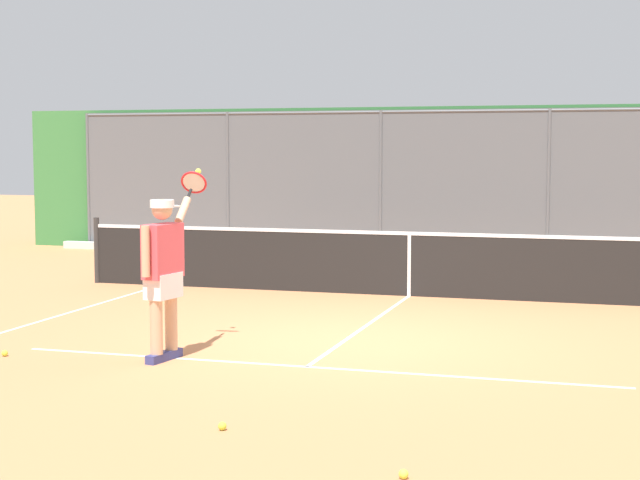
{
  "coord_description": "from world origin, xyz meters",
  "views": [
    {
      "loc": [
        -2.98,
        10.83,
        2.19
      ],
      "look_at": [
        0.61,
        -1.08,
        1.05
      ],
      "focal_mm": 56.25,
      "sensor_mm": 36.0,
      "label": 1
    }
  ],
  "objects_px": {
    "tennis_ball_near_baseline": "(222,426)",
    "tennis_ball_mid_court": "(5,353)",
    "tennis_ball_by_sideline": "(404,474)",
    "tennis_player": "(164,266)"
  },
  "relations": [
    {
      "from": "tennis_player",
      "to": "tennis_ball_near_baseline",
      "type": "bearing_deg",
      "value": -135.52
    },
    {
      "from": "tennis_player",
      "to": "tennis_ball_near_baseline",
      "type": "xyz_separation_m",
      "value": [
        -1.56,
        2.25,
        -0.95
      ]
    },
    {
      "from": "tennis_ball_near_baseline",
      "to": "tennis_ball_mid_court",
      "type": "relative_size",
      "value": 1.0
    },
    {
      "from": "tennis_ball_mid_court",
      "to": "tennis_ball_by_sideline",
      "type": "xyz_separation_m",
      "value": [
        -4.86,
        2.65,
        0.0
      ]
    },
    {
      "from": "tennis_player",
      "to": "tennis_ball_near_baseline",
      "type": "relative_size",
      "value": 29.79
    },
    {
      "from": "tennis_ball_near_baseline",
      "to": "tennis_ball_mid_court",
      "type": "xyz_separation_m",
      "value": [
        3.26,
        -1.92,
        0.0
      ]
    },
    {
      "from": "tennis_ball_near_baseline",
      "to": "tennis_player",
      "type": "bearing_deg",
      "value": -55.2
    },
    {
      "from": "tennis_player",
      "to": "tennis_ball_by_sideline",
      "type": "relative_size",
      "value": 29.79
    },
    {
      "from": "tennis_ball_mid_court",
      "to": "tennis_ball_by_sideline",
      "type": "bearing_deg",
      "value": 151.4
    },
    {
      "from": "tennis_ball_near_baseline",
      "to": "tennis_ball_mid_court",
      "type": "distance_m",
      "value": 3.79
    }
  ]
}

